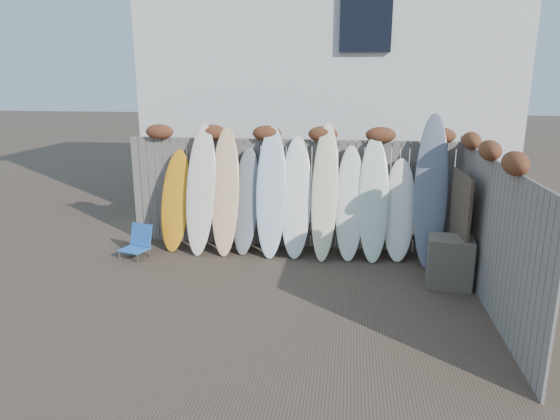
# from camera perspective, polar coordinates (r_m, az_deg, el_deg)

# --- Properties ---
(ground) EXTENTS (80.00, 80.00, 0.00)m
(ground) POSITION_cam_1_polar(r_m,az_deg,el_deg) (7.22, -1.34, -10.12)
(ground) COLOR #493A2D
(back_fence) EXTENTS (6.05, 0.28, 2.24)m
(back_fence) POSITION_cam_1_polar(r_m,az_deg,el_deg) (9.11, 1.41, 3.00)
(back_fence) COLOR slate
(back_fence) RESTS_ON ground
(right_fence) EXTENTS (0.28, 4.40, 2.24)m
(right_fence) POSITION_cam_1_polar(r_m,az_deg,el_deg) (7.24, 23.06, -1.62)
(right_fence) COLOR slate
(right_fence) RESTS_ON ground
(house) EXTENTS (8.50, 5.50, 6.33)m
(house) POSITION_cam_1_polar(r_m,az_deg,el_deg) (12.98, 5.64, 15.38)
(house) COLOR silver
(house) RESTS_ON ground
(beach_chair) EXTENTS (0.54, 0.56, 0.57)m
(beach_chair) POSITION_cam_1_polar(r_m,az_deg,el_deg) (9.12, -15.94, -3.54)
(beach_chair) COLOR blue
(beach_chair) RESTS_ON ground
(wooden_crate) EXTENTS (0.71, 0.61, 0.75)m
(wooden_crate) POSITION_cam_1_polar(r_m,az_deg,el_deg) (7.96, 18.82, -5.62)
(wooden_crate) COLOR #4B4038
(wooden_crate) RESTS_ON ground
(lattice_panel) EXTENTS (0.08, 1.11, 1.67)m
(lattice_panel) POSITION_cam_1_polar(r_m,az_deg,el_deg) (8.17, 19.75, -1.79)
(lattice_panel) COLOR brown
(lattice_panel) RESTS_ON ground
(surfboard_0) EXTENTS (0.60, 0.69, 1.80)m
(surfboard_0) POSITION_cam_1_polar(r_m,az_deg,el_deg) (9.26, -11.85, 1.08)
(surfboard_0) COLOR orange
(surfboard_0) RESTS_ON ground
(surfboard_1) EXTENTS (0.54, 0.81, 2.28)m
(surfboard_1) POSITION_cam_1_polar(r_m,az_deg,el_deg) (8.99, -9.04, 2.37)
(surfboard_1) COLOR beige
(surfboard_1) RESTS_ON ground
(surfboard_2) EXTENTS (0.56, 0.82, 2.22)m
(surfboard_2) POSITION_cam_1_polar(r_m,az_deg,el_deg) (8.90, -6.28, 2.14)
(surfboard_2) COLOR #FDD77D
(surfboard_2) RESTS_ON ground
(surfboard_3) EXTENTS (0.52, 0.70, 1.87)m
(surfboard_3) POSITION_cam_1_polar(r_m,az_deg,el_deg) (8.91, -3.92, 1.04)
(surfboard_3) COLOR slate
(surfboard_3) RESTS_ON ground
(surfboard_4) EXTENTS (0.57, 0.82, 2.25)m
(surfboard_4) POSITION_cam_1_polar(r_m,az_deg,el_deg) (8.74, -1.02, 2.09)
(surfboard_4) COLOR silver
(surfboard_4) RESTS_ON ground
(surfboard_5) EXTENTS (0.57, 0.75, 2.07)m
(surfboard_5) POSITION_cam_1_polar(r_m,az_deg,el_deg) (8.73, 1.84, 1.49)
(surfboard_5) COLOR white
(surfboard_5) RESTS_ON ground
(surfboard_6) EXTENTS (0.49, 0.83, 2.32)m
(surfboard_6) POSITION_cam_1_polar(r_m,az_deg,el_deg) (8.62, 5.14, 2.09)
(surfboard_6) COLOR #F5EEB6
(surfboard_6) RESTS_ON ground
(surfboard_7) EXTENTS (0.49, 0.69, 1.93)m
(surfboard_7) POSITION_cam_1_polar(r_m,az_deg,el_deg) (8.68, 7.97, 0.79)
(surfboard_7) COLOR white
(surfboard_7) RESTS_ON ground
(surfboard_8) EXTENTS (0.54, 0.76, 2.10)m
(surfboard_8) POSITION_cam_1_polar(r_m,az_deg,el_deg) (8.67, 10.66, 1.24)
(surfboard_8) COLOR silver
(surfboard_8) RESTS_ON ground
(surfboard_9) EXTENTS (0.57, 0.65, 1.72)m
(surfboard_9) POSITION_cam_1_polar(r_m,az_deg,el_deg) (8.80, 13.48, 0.01)
(surfboard_9) COLOR white
(surfboard_9) RESTS_ON ground
(surfboard_10) EXTENTS (0.62, 0.92, 2.49)m
(surfboard_10) POSITION_cam_1_polar(r_m,az_deg,el_deg) (8.65, 16.86, 2.16)
(surfboard_10) COLOR slate
(surfboard_10) RESTS_ON ground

